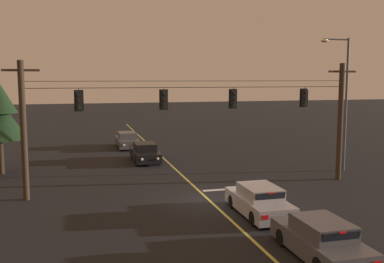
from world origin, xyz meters
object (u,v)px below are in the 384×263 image
(traffic_light_left_inner, at_px, (164,100))
(car_waiting_near_lane, at_px, (259,201))
(car_waiting_second_near, at_px, (321,240))
(traffic_light_right_inner, at_px, (305,98))
(traffic_light_leftmost, at_px, (79,101))
(traffic_light_centre, at_px, (234,99))
(street_lamp_corner, at_px, (343,93))
(car_oncoming_lead, at_px, (145,153))
(car_oncoming_trailing, at_px, (127,140))

(traffic_light_left_inner, xyz_separation_m, car_waiting_near_lane, (3.31, -5.39, -4.41))
(car_waiting_near_lane, bearing_deg, car_waiting_second_near, -88.25)
(traffic_light_right_inner, height_order, car_waiting_second_near, traffic_light_right_inner)
(traffic_light_leftmost, distance_m, traffic_light_centre, 8.49)
(street_lamp_corner, bearing_deg, traffic_light_leftmost, -172.54)
(street_lamp_corner, bearing_deg, car_oncoming_lead, 151.37)
(car_waiting_near_lane, height_order, car_oncoming_trailing, same)
(traffic_light_right_inner, bearing_deg, car_waiting_second_near, -115.60)
(car_waiting_second_near, bearing_deg, car_oncoming_lead, 99.48)
(traffic_light_centre, xyz_separation_m, street_lamp_corner, (8.45, 2.22, 0.19))
(car_waiting_near_lane, relative_size, car_oncoming_lead, 0.98)
(traffic_light_right_inner, relative_size, car_oncoming_lead, 0.28)
(traffic_light_right_inner, distance_m, car_oncoming_lead, 12.86)
(traffic_light_left_inner, bearing_deg, traffic_light_leftmost, 180.00)
(traffic_light_right_inner, height_order, car_oncoming_lead, traffic_light_right_inner)
(traffic_light_left_inner, distance_m, car_waiting_near_lane, 7.71)
(traffic_light_leftmost, relative_size, car_waiting_near_lane, 0.28)
(traffic_light_leftmost, relative_size, street_lamp_corner, 0.14)
(traffic_light_leftmost, xyz_separation_m, traffic_light_right_inner, (12.93, 0.00, 0.00))
(traffic_light_left_inner, distance_m, car_oncoming_lead, 9.92)
(car_oncoming_trailing, relative_size, car_waiting_second_near, 1.02)
(traffic_light_left_inner, height_order, car_oncoming_lead, traffic_light_left_inner)
(car_oncoming_trailing, bearing_deg, traffic_light_left_inner, -88.90)
(traffic_light_right_inner, distance_m, street_lamp_corner, 4.58)
(car_waiting_near_lane, distance_m, street_lamp_corner, 12.74)
(traffic_light_centre, height_order, car_waiting_second_near, traffic_light_centre)
(car_oncoming_lead, bearing_deg, street_lamp_corner, -28.63)
(car_oncoming_lead, bearing_deg, traffic_light_right_inner, -47.29)
(traffic_light_centre, distance_m, street_lamp_corner, 8.74)
(traffic_light_left_inner, xyz_separation_m, street_lamp_corner, (12.45, 2.22, 0.19))
(traffic_light_centre, bearing_deg, traffic_light_left_inner, 180.00)
(traffic_light_leftmost, xyz_separation_m, car_oncoming_lead, (4.74, 8.88, -4.41))
(traffic_light_right_inner, bearing_deg, car_oncoming_trailing, 118.95)
(car_waiting_near_lane, xyz_separation_m, car_oncoming_trailing, (-3.62, 21.21, -0.00))
(traffic_light_left_inner, height_order, street_lamp_corner, street_lamp_corner)
(traffic_light_left_inner, relative_size, car_oncoming_lead, 0.28)
(traffic_light_left_inner, xyz_separation_m, car_oncoming_lead, (0.25, 8.88, -4.41))
(traffic_light_leftmost, xyz_separation_m, car_waiting_near_lane, (7.80, -5.39, -4.41))
(traffic_light_centre, distance_m, car_waiting_near_lane, 7.00)
(car_waiting_near_lane, distance_m, car_oncoming_lead, 14.59)
(traffic_light_centre, height_order, street_lamp_corner, street_lamp_corner)
(traffic_light_leftmost, relative_size, car_waiting_second_near, 0.28)
(car_waiting_near_lane, distance_m, car_oncoming_trailing, 21.51)
(traffic_light_leftmost, height_order, car_oncoming_lead, traffic_light_leftmost)
(car_waiting_second_near, relative_size, street_lamp_corner, 0.49)
(street_lamp_corner, bearing_deg, traffic_light_right_inner, -151.01)
(traffic_light_left_inner, distance_m, car_oncoming_trailing, 16.43)
(traffic_light_centre, height_order, car_oncoming_trailing, traffic_light_centre)
(traffic_light_leftmost, relative_size, traffic_light_left_inner, 1.00)
(traffic_light_centre, bearing_deg, traffic_light_leftmost, 180.00)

